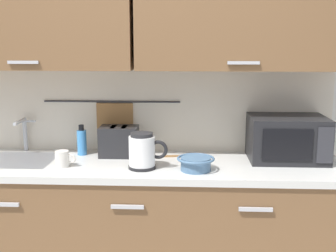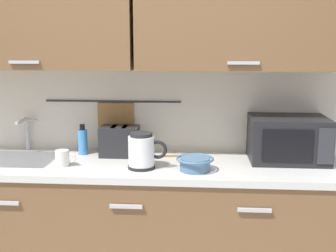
# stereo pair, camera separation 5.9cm
# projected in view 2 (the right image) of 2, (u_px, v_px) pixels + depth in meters

# --- Properties ---
(counter_unit) EXTENTS (2.53, 0.64, 0.90)m
(counter_unit) POSITION_uv_depth(u_px,v_px,m) (134.00, 230.00, 2.66)
(counter_unit) COLOR brown
(counter_unit) RESTS_ON ground
(back_wall_assembly) EXTENTS (3.70, 0.41, 2.50)m
(back_wall_assembly) POSITION_uv_depth(u_px,v_px,m) (138.00, 57.00, 2.68)
(back_wall_assembly) COLOR silver
(back_wall_assembly) RESTS_ON ground
(sink_faucet) EXTENTS (0.09, 0.17, 0.22)m
(sink_faucet) POSITION_uv_depth(u_px,v_px,m) (26.00, 129.00, 2.83)
(sink_faucet) COLOR #B2B5BA
(sink_faucet) RESTS_ON counter_unit
(microwave) EXTENTS (0.46, 0.35, 0.27)m
(microwave) POSITION_uv_depth(u_px,v_px,m) (288.00, 139.00, 2.59)
(microwave) COLOR black
(microwave) RESTS_ON counter_unit
(electric_kettle) EXTENTS (0.23, 0.16, 0.21)m
(electric_kettle) POSITION_uv_depth(u_px,v_px,m) (142.00, 151.00, 2.43)
(electric_kettle) COLOR black
(electric_kettle) RESTS_ON counter_unit
(dish_soap_bottle) EXTENTS (0.06, 0.06, 0.20)m
(dish_soap_bottle) POSITION_uv_depth(u_px,v_px,m) (83.00, 141.00, 2.74)
(dish_soap_bottle) COLOR #3F8CD8
(dish_soap_bottle) RESTS_ON counter_unit
(mug_near_sink) EXTENTS (0.12, 0.08, 0.09)m
(mug_near_sink) POSITION_uv_depth(u_px,v_px,m) (63.00, 158.00, 2.49)
(mug_near_sink) COLOR silver
(mug_near_sink) RESTS_ON counter_unit
(mixing_bowl) EXTENTS (0.21, 0.21, 0.08)m
(mixing_bowl) POSITION_uv_depth(u_px,v_px,m) (195.00, 163.00, 2.40)
(mixing_bowl) COLOR #4C7093
(mixing_bowl) RESTS_ON counter_unit
(toaster) EXTENTS (0.26, 0.17, 0.19)m
(toaster) POSITION_uv_depth(u_px,v_px,m) (120.00, 141.00, 2.71)
(toaster) COLOR #232326
(toaster) RESTS_ON counter_unit
(wooden_spoon) EXTENTS (0.28, 0.07, 0.01)m
(wooden_spoon) POSITION_uv_depth(u_px,v_px,m) (188.00, 156.00, 2.70)
(wooden_spoon) COLOR #9E7042
(wooden_spoon) RESTS_ON counter_unit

